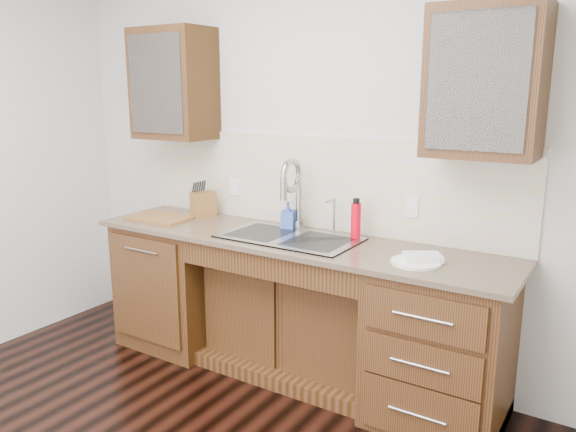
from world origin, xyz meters
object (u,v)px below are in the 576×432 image
Objects in this scene: soap_bottle at (288,216)px; knife_block at (203,204)px; cutting_board at (161,218)px; water_bottle at (356,221)px; plate at (416,262)px.

knife_block is at bearing 162.66° from soap_bottle.
soap_bottle is 0.70m from knife_block.
soap_bottle is 0.94m from cutting_board.
water_bottle is at bearing -17.68° from soap_bottle.
water_bottle reaches higher than knife_block.
cutting_board is (-1.38, -0.23, -0.10)m from water_bottle.
cutting_board is at bearing 175.43° from soap_bottle.
soap_bottle is at bearing 25.19° from knife_block.
plate is 1.45× the size of knife_block.
soap_bottle is at bearing -179.18° from water_bottle.
water_bottle is at bearing 150.61° from plate.
cutting_board is (-0.91, -0.22, -0.08)m from soap_bottle.
knife_block is 0.31m from cutting_board.
knife_block is at bearing 171.50° from plate.
cutting_board is at bearing -170.48° from water_bottle.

